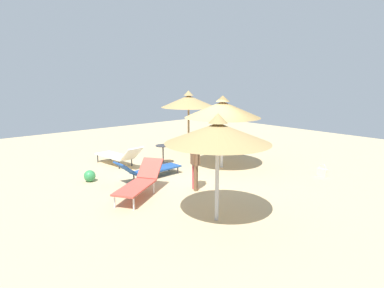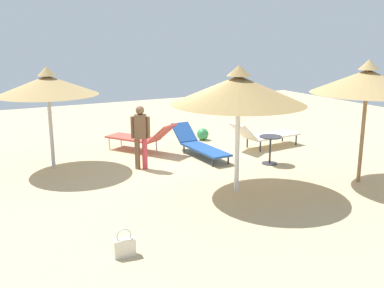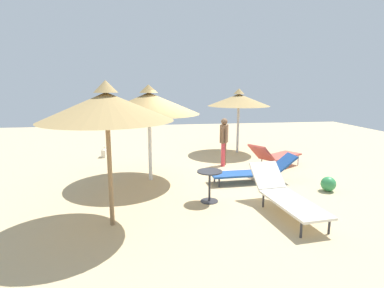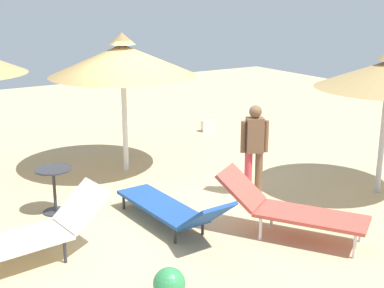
{
  "view_description": "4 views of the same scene",
  "coord_description": "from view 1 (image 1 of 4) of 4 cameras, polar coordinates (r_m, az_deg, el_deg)",
  "views": [
    {
      "loc": [
        8.17,
        -7.38,
        3.26
      ],
      "look_at": [
        -0.31,
        0.1,
        1.0
      ],
      "focal_mm": 31.06,
      "sensor_mm": 36.0,
      "label": 1
    },
    {
      "loc": [
        4.94,
        8.87,
        3.26
      ],
      "look_at": [
        0.22,
        -0.23,
        0.71
      ],
      "focal_mm": 41.79,
      "sensor_mm": 36.0,
      "label": 2
    },
    {
      "loc": [
        -8.5,
        1.41,
        2.65
      ],
      "look_at": [
        0.1,
        0.12,
        0.97
      ],
      "focal_mm": 28.92,
      "sensor_mm": 36.0,
      "label": 3
    },
    {
      "loc": [
        -4.31,
        -7.72,
        3.32
      ],
      "look_at": [
        0.6,
        -0.07,
        0.76
      ],
      "focal_mm": 49.87,
      "sensor_mm": 36.0,
      "label": 4
    }
  ],
  "objects": [
    {
      "name": "ground",
      "position": [
        11.5,
        0.65,
        -5.44
      ],
      "size": [
        24.0,
        24.0,
        0.1
      ],
      "primitive_type": "cube",
      "color": "tan"
    },
    {
      "name": "parasol_umbrella_center",
      "position": [
        12.01,
        5.27,
        5.93
      ],
      "size": [
        2.75,
        2.75,
        2.65
      ],
      "color": "white",
      "rests_on": "ground"
    },
    {
      "name": "parasol_umbrella_back",
      "position": [
        7.39,
        4.45,
        1.89
      ],
      "size": [
        2.39,
        2.39,
        2.5
      ],
      "color": "#B2B2B7",
      "rests_on": "ground"
    },
    {
      "name": "parasol_umbrella_near_left",
      "position": [
        14.53,
        -0.6,
        7.34
      ],
      "size": [
        2.4,
        2.4,
        2.73
      ],
      "color": "olive",
      "rests_on": "ground"
    },
    {
      "name": "lounge_chair_front",
      "position": [
        11.0,
        -7.5,
        -4.32
      ],
      "size": [
        0.66,
        2.38,
        0.74
      ],
      "color": "#1E478C",
      "rests_on": "ground"
    },
    {
      "name": "lounge_chair_edge",
      "position": [
        9.39,
        -8.91,
        -6.32
      ],
      "size": [
        1.65,
        2.1,
        0.88
      ],
      "color": "#CC4C3F",
      "rests_on": "ground"
    },
    {
      "name": "lounge_chair_far_left",
      "position": [
        12.78,
        -12.42,
        -1.9
      ],
      "size": [
        2.31,
        0.9,
        0.85
      ],
      "color": "silver",
      "rests_on": "ground"
    },
    {
      "name": "person_standing_far_right",
      "position": [
        9.69,
        0.53,
        -2.85
      ],
      "size": [
        0.43,
        0.32,
        1.57
      ],
      "color": "#D83F4C",
      "rests_on": "ground"
    },
    {
      "name": "handbag",
      "position": [
        11.98,
        21.47,
        -4.53
      ],
      "size": [
        0.34,
        0.17,
        0.45
      ],
      "color": "beige",
      "rests_on": "ground"
    },
    {
      "name": "side_table_round",
      "position": [
        12.79,
        -4.99,
        -1.24
      ],
      "size": [
        0.57,
        0.57,
        0.73
      ],
      "color": "#2D2D33",
      "rests_on": "ground"
    },
    {
      "name": "beach_ball",
      "position": [
        11.14,
        -17.16,
        -5.25
      ],
      "size": [
        0.37,
        0.37,
        0.37
      ],
      "primitive_type": "sphere",
      "color": "#338C4C",
      "rests_on": "ground"
    }
  ]
}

